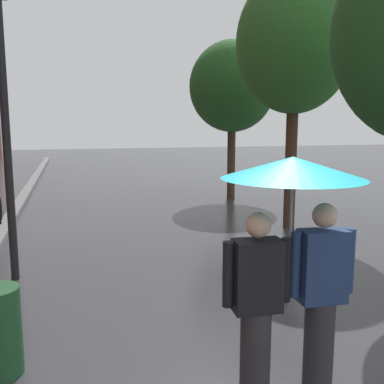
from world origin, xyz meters
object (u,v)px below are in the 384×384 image
Objects in this scene: street_tree_1 at (295,43)px; street_tree_2 at (232,87)px; couple_under_umbrella at (291,237)px; street_lamp_post at (4,109)px.

street_tree_1 is 4.16m from street_tree_2.
street_tree_2 is 10.48m from couple_under_umbrella.
street_lamp_post is at bearing -133.84° from street_tree_2.
street_lamp_post is at bearing 125.19° from couple_under_umbrella.
street_lamp_post is (-5.81, -6.05, -0.92)m from street_tree_2.
street_lamp_post is at bearing -161.15° from street_tree_1.
street_tree_1 is 6.95m from couple_under_umbrella.
couple_under_umbrella is 4.69m from street_lamp_post.
street_tree_1 reaches higher than street_tree_2.
street_tree_1 is 1.15× the size of street_tree_2.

